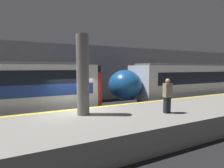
# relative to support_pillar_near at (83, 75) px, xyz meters

# --- Properties ---
(ground_plane) EXTENTS (120.00, 120.00, 0.00)m
(ground_plane) POSITION_rel_support_pillar_near_xyz_m (0.03, 1.23, -2.81)
(ground_plane) COLOR black
(platform) EXTENTS (40.00, 4.19, 1.02)m
(platform) POSITION_rel_support_pillar_near_xyz_m (0.03, -0.87, -2.30)
(platform) COLOR gray
(platform) RESTS_ON ground
(station_rear_barrier) EXTENTS (50.00, 0.15, 5.20)m
(station_rear_barrier) POSITION_rel_support_pillar_near_xyz_m (0.03, 8.06, -0.20)
(station_rear_barrier) COLOR gray
(station_rear_barrier) RESTS_ON ground
(support_pillar_near) EXTENTS (0.55, 0.55, 3.58)m
(support_pillar_near) POSITION_rel_support_pillar_near_xyz_m (0.00, 0.00, 0.00)
(support_pillar_near) COLOR slate
(support_pillar_near) RESTS_ON platform
(train_modern) EXTENTS (22.06, 2.90, 3.47)m
(train_modern) POSITION_rel_support_pillar_near_xyz_m (14.48, 3.66, -1.02)
(train_modern) COLOR black
(train_modern) RESTS_ON ground
(person_waiting) EXTENTS (0.38, 0.24, 1.62)m
(person_waiting) POSITION_rel_support_pillar_near_xyz_m (3.62, -1.45, -0.94)
(person_waiting) COLOR black
(person_waiting) RESTS_ON platform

